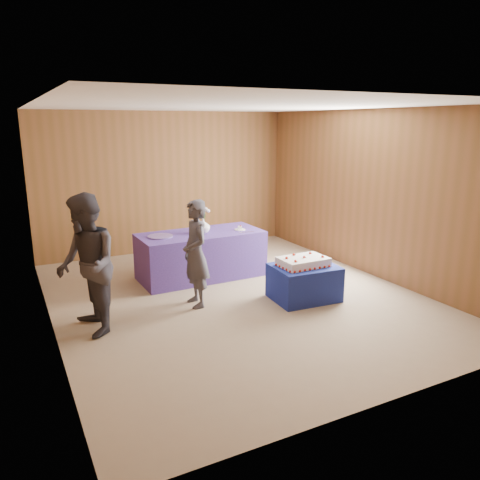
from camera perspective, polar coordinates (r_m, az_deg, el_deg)
ground at (r=6.90m, az=-0.53°, el=-6.97°), size 6.00×6.00×0.00m
room_shell at (r=6.47m, az=-0.56°, el=8.10°), size 5.04×6.04×2.72m
cake_table at (r=6.81m, az=7.82°, el=-5.14°), size 0.95×0.76×0.50m
serving_table at (r=7.69m, az=-4.78°, el=-1.83°), size 2.01×0.93×0.75m
sheet_cake at (r=6.71m, az=7.70°, el=-2.64°), size 0.71×0.49×0.16m
vase at (r=7.56m, az=-4.53°, el=1.75°), size 0.25×0.25×0.23m
flower_spray at (r=7.51m, az=-4.57°, el=3.74°), size 0.23×0.23×0.18m
platter at (r=7.39m, az=-9.69°, el=0.44°), size 0.52×0.52×0.02m
plate at (r=7.76m, az=-0.01°, el=1.28°), size 0.19×0.19×0.01m
cake_slice at (r=7.75m, az=-0.01°, el=1.53°), size 0.08×0.07×0.08m
knife at (r=7.61m, az=0.82°, el=0.98°), size 0.26×0.06×0.00m
guest_left at (r=6.41m, az=-5.44°, el=-1.68°), size 0.37×0.55×1.49m
guest_right at (r=5.79m, az=-18.17°, el=-2.97°), size 0.70×0.87×1.71m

